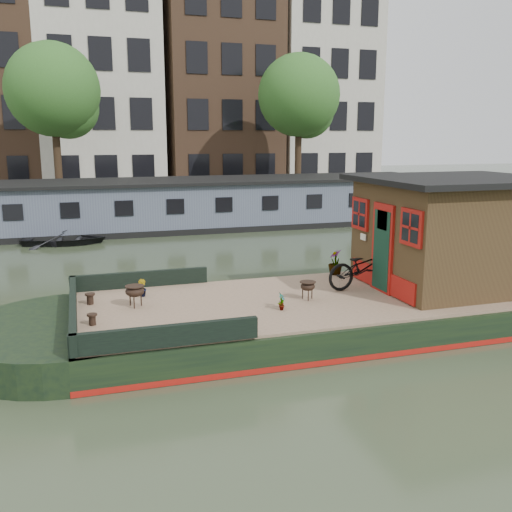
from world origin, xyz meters
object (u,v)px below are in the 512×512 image
object	(u,v)px
dinghy	(64,236)
bicycle	(364,267)
brazier_front	(308,291)
brazier_rear	(135,296)
cabin	(454,231)
potted_plant_a	(282,302)

from	to	relation	value
dinghy	bicycle	bearing A→B (deg)	-141.08
bicycle	brazier_front	distance (m)	1.64
bicycle	brazier_rear	distance (m)	4.97
brazier_front	cabin	bearing A→B (deg)	2.10
bicycle	potted_plant_a	size ratio (longest dim) A/B	5.37
potted_plant_a	brazier_front	bearing A→B (deg)	34.62
potted_plant_a	dinghy	bearing A→B (deg)	108.96
cabin	dinghy	world-z (taller)	cabin
cabin	brazier_front	world-z (taller)	cabin
potted_plant_a	brazier_front	size ratio (longest dim) A/B	0.87
brazier_front	brazier_rear	distance (m)	3.47
brazier_rear	dinghy	distance (m)	11.18
potted_plant_a	brazier_front	world-z (taller)	brazier_front
brazier_rear	dinghy	bearing A→B (deg)	97.77
cabin	bicycle	size ratio (longest dim) A/B	2.23
cabin	brazier_rear	bearing A→B (deg)	176.41
cabin	dinghy	bearing A→B (deg)	126.32
potted_plant_a	dinghy	xyz separation A→B (m)	(-4.17, 12.15, -0.50)
bicycle	dinghy	distance (m)	12.90
potted_plant_a	brazier_rear	world-z (taller)	brazier_rear
brazier_rear	bicycle	bearing A→B (deg)	-0.73
brazier_front	brazier_rear	world-z (taller)	brazier_rear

